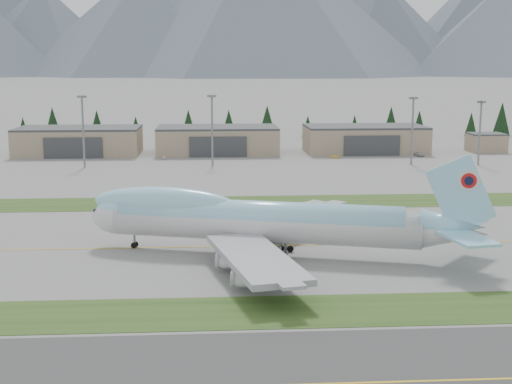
{
  "coord_description": "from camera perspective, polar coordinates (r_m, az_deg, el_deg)",
  "views": [
    {
      "loc": [
        -18.03,
        -136.09,
        35.34
      ],
      "look_at": [
        -8.18,
        15.83,
        8.0
      ],
      "focal_mm": 50.0,
      "sensor_mm": 36.0,
      "label": 1
    }
  ],
  "objects": [
    {
      "name": "control_shed",
      "position": [
        307.38,
        17.93,
        3.8
      ],
      "size": [
        14.0,
        12.0,
        7.6
      ],
      "color": "gray",
      "rests_on": "ground"
    },
    {
      "name": "taxiway_line_near",
      "position": [
        84.05,
        9.35,
        -14.83
      ],
      "size": [
        400.0,
        0.4,
        0.02
      ],
      "primitive_type": "cube",
      "color": "yellow",
      "rests_on": "ground"
    },
    {
      "name": "grass_strip_near",
      "position": [
        105.82,
        6.41,
        -9.4
      ],
      "size": [
        400.0,
        14.0,
        0.08
      ],
      "primitive_type": "cube",
      "color": "#2C4A1A",
      "rests_on": "ground"
    },
    {
      "name": "taxiway_line_main",
      "position": [
        141.76,
        3.73,
        -4.28
      ],
      "size": [
        400.0,
        0.4,
        0.02
      ],
      "primitive_type": "cube",
      "color": "yellow",
      "rests_on": "ground"
    },
    {
      "name": "conifer_belt",
      "position": [
        349.84,
        0.27,
        5.54
      ],
      "size": [
        270.2,
        14.28,
        16.82
      ],
      "color": "black",
      "rests_on": "ground"
    },
    {
      "name": "service_vehicle_a",
      "position": [
        270.75,
        -7.38,
        2.6
      ],
      "size": [
        1.63,
        3.77,
        1.27
      ],
      "primitive_type": "imported",
      "rotation": [
        0.0,
        0.0,
        -0.04
      ],
      "color": "white",
      "rests_on": "ground"
    },
    {
      "name": "service_vehicle_b",
      "position": [
        274.09,
        6.35,
        2.71
      ],
      "size": [
        3.64,
        2.51,
        1.14
      ],
      "primitive_type": "imported",
      "rotation": [
        0.0,
        0.0,
        1.15
      ],
      "color": "gold",
      "rests_on": "ground"
    },
    {
      "name": "grass_strip_far",
      "position": [
        185.39,
        1.94,
        -0.81
      ],
      "size": [
        400.0,
        18.0,
        0.08
      ],
      "primitive_type": "cube",
      "color": "#2C4A1A",
      "rests_on": "ground"
    },
    {
      "name": "hangar_left",
      "position": [
        292.21,
        -13.97,
        4.0
      ],
      "size": [
        48.0,
        26.6,
        10.8
      ],
      "color": "gray",
      "rests_on": "ground"
    },
    {
      "name": "hangar_center",
      "position": [
        287.57,
        -3.09,
        4.19
      ],
      "size": [
        48.0,
        26.6,
        10.8
      ],
      "color": "gray",
      "rests_on": "ground"
    },
    {
      "name": "boeing_747_freighter",
      "position": [
        133.03,
        0.31,
        -2.28
      ],
      "size": [
        76.38,
        63.49,
        20.13
      ],
      "rotation": [
        0.0,
        0.0,
        -0.28
      ],
      "color": "silver",
      "rests_on": "ground"
    },
    {
      "name": "ground",
      "position": [
        141.76,
        3.73,
        -4.28
      ],
      "size": [
        7000.0,
        7000.0,
        0.0
      ],
      "primitive_type": "plane",
      "color": "slate",
      "rests_on": "ground"
    },
    {
      "name": "asphalt_taxiway",
      "position": [
        84.05,
        9.35,
        -14.83
      ],
      "size": [
        400.0,
        32.0,
        0.04
      ],
      "primitive_type": "cube",
      "color": "#3E3E3E",
      "rests_on": "ground"
    },
    {
      "name": "mountain_ridge_front",
      "position": [
        2336.26,
        -2.61,
        14.89
      ],
      "size": [
        4360.89,
        1295.61,
        529.24
      ],
      "color": "#4D5B67",
      "rests_on": "ground"
    },
    {
      "name": "mountain_ridge_rear",
      "position": [
        3056.34,
        1.4,
        14.41
      ],
      "size": [
        4483.63,
        1046.42,
        523.21
      ],
      "color": "#4D5B67",
      "rests_on": "ground"
    },
    {
      "name": "hangar_right",
      "position": [
        294.38,
        8.7,
        4.23
      ],
      "size": [
        48.0,
        26.6,
        10.8
      ],
      "color": "gray",
      "rests_on": "ground"
    },
    {
      "name": "floodlight_masts",
      "position": [
        250.4,
        3.19,
        5.9
      ],
      "size": [
        141.94,
        7.46,
        24.87
      ],
      "color": "slate",
      "rests_on": "ground"
    },
    {
      "name": "service_vehicle_c",
      "position": [
        284.78,
        12.94,
        2.79
      ],
      "size": [
        3.16,
        4.96,
        1.34
      ],
      "primitive_type": "imported",
      "rotation": [
        0.0,
        0.0,
        0.3
      ],
      "color": "#AFB0B4",
      "rests_on": "ground"
    }
  ]
}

